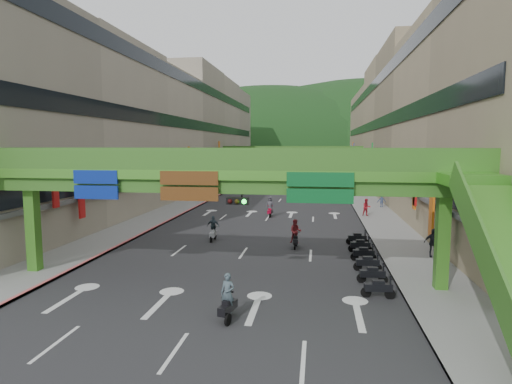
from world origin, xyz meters
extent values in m
plane|color=black|center=(0.00, 0.00, 0.00)|extent=(320.00, 320.00, 0.00)
cube|color=#28282B|center=(0.00, 50.00, 0.01)|extent=(18.00, 140.00, 0.02)
cube|color=gray|center=(-11.00, 50.00, 0.07)|extent=(4.00, 140.00, 0.15)
cube|color=gray|center=(11.00, 50.00, 0.07)|extent=(4.00, 140.00, 0.15)
cube|color=#CC5959|center=(-9.10, 50.00, 0.09)|extent=(0.20, 140.00, 0.18)
cube|color=gray|center=(9.10, 50.00, 0.09)|extent=(0.20, 140.00, 0.18)
cube|color=#9E937F|center=(-19.00, 50.00, 9.50)|extent=(12.00, 95.00, 19.00)
cube|color=black|center=(-12.95, 50.00, 4.20)|extent=(0.08, 90.25, 1.40)
cube|color=black|center=(-12.95, 50.00, 10.20)|extent=(0.08, 90.25, 1.40)
cube|color=black|center=(-12.95, 50.00, 16.20)|extent=(0.08, 90.25, 1.40)
cube|color=gray|center=(19.00, 50.00, 9.50)|extent=(12.00, 95.00, 19.00)
cube|color=black|center=(12.95, 50.00, 4.20)|extent=(0.08, 90.25, 1.40)
cube|color=black|center=(12.95, 50.00, 10.20)|extent=(0.08, 90.25, 1.40)
cube|color=black|center=(12.95, 50.00, 16.20)|extent=(0.08, 90.25, 1.40)
cube|color=#4C9E2D|center=(0.00, 6.00, 5.75)|extent=(28.00, 2.20, 0.50)
cube|color=#387223|center=(0.00, 6.00, 5.15)|extent=(28.00, 1.76, 0.70)
cube|color=#4C9E2D|center=(-11.00, 6.00, 2.40)|extent=(0.60, 0.60, 4.80)
cube|color=#4C9E2D|center=(11.00, 6.00, 2.40)|extent=(0.60, 0.60, 4.80)
cube|color=#387223|center=(0.00, 4.96, 6.55)|extent=(28.00, 0.12, 1.10)
cube|color=#387223|center=(0.00, 7.04, 6.55)|extent=(28.00, 0.12, 1.10)
cube|color=navy|center=(-6.50, 4.92, 5.15)|extent=(2.40, 0.12, 1.50)
cube|color=#593314|center=(-1.50, 4.92, 5.15)|extent=(3.00, 0.12, 1.50)
cube|color=#0C5926|center=(5.00, 4.92, 5.15)|extent=(3.20, 0.12, 1.50)
cube|color=black|center=(1.00, 4.77, 4.50)|extent=(1.10, 0.28, 0.35)
cube|color=#4C9E2D|center=(0.00, 65.00, 5.75)|extent=(28.00, 2.20, 0.50)
cube|color=#387223|center=(0.00, 65.00, 5.15)|extent=(28.00, 1.76, 0.70)
cube|color=#4C9E2D|center=(-11.00, 65.00, 2.40)|extent=(0.60, 0.60, 4.80)
cube|color=#4C9E2D|center=(11.00, 65.00, 2.40)|extent=(0.60, 0.60, 4.80)
cube|color=#387223|center=(0.00, 63.96, 6.55)|extent=(28.00, 0.12, 1.10)
cube|color=#387223|center=(0.00, 66.04, 6.55)|extent=(28.00, 0.12, 1.10)
ellipsoid|color=#1C4419|center=(-15.00, 160.00, 0.00)|extent=(168.00, 140.00, 112.00)
ellipsoid|color=#1C4419|center=(25.00, 180.00, 0.00)|extent=(208.00, 176.00, 128.00)
cylinder|color=black|center=(0.00, 30.00, 6.20)|extent=(26.00, 0.03, 0.03)
cone|color=red|center=(-12.50, 30.00, 5.95)|extent=(0.36, 0.36, 0.40)
cone|color=gold|center=(-10.23, 30.00, 5.95)|extent=(0.36, 0.36, 0.40)
cone|color=#193FB2|center=(-7.95, 30.00, 5.95)|extent=(0.36, 0.36, 0.40)
cone|color=silver|center=(-5.68, 30.00, 5.95)|extent=(0.36, 0.36, 0.40)
cone|color=#198C33|center=(-3.41, 30.00, 5.95)|extent=(0.36, 0.36, 0.40)
cone|color=orange|center=(-1.14, 30.00, 5.95)|extent=(0.36, 0.36, 0.40)
cone|color=red|center=(1.14, 30.00, 5.95)|extent=(0.36, 0.36, 0.40)
cone|color=gold|center=(3.41, 30.00, 5.95)|extent=(0.36, 0.36, 0.40)
cone|color=#193FB2|center=(5.68, 30.00, 5.95)|extent=(0.36, 0.36, 0.40)
cone|color=silver|center=(7.95, 30.00, 5.95)|extent=(0.36, 0.36, 0.40)
cone|color=#198C33|center=(10.23, 30.00, 5.95)|extent=(0.36, 0.36, 0.40)
cone|color=orange|center=(12.50, 30.00, 5.95)|extent=(0.36, 0.36, 0.40)
cube|color=black|center=(1.28, 1.00, 0.55)|extent=(0.62, 1.35, 0.35)
cube|color=black|center=(1.28, 1.00, 0.80)|extent=(0.41, 0.60, 0.18)
cube|color=black|center=(1.16, 1.54, 1.05)|extent=(0.55, 0.18, 0.06)
cylinder|color=black|center=(1.16, 1.54, 0.25)|extent=(0.21, 0.51, 0.50)
cylinder|color=black|center=(1.40, 0.46, 0.25)|extent=(0.21, 0.51, 0.50)
imported|color=#405058|center=(1.28, 1.00, 1.17)|extent=(0.67, 0.51, 1.64)
cube|color=black|center=(3.41, 13.99, 0.55)|extent=(0.41, 1.31, 0.35)
cube|color=black|center=(3.41, 13.99, 0.80)|extent=(0.32, 0.56, 0.18)
cube|color=black|center=(3.43, 14.54, 1.05)|extent=(0.55, 0.08, 0.06)
cylinder|color=black|center=(3.43, 14.54, 0.25)|extent=(0.12, 0.50, 0.50)
cylinder|color=black|center=(3.38, 13.44, 0.25)|extent=(0.12, 0.50, 0.50)
imported|color=maroon|center=(3.41, 13.99, 1.20)|extent=(0.85, 0.68, 1.70)
cube|color=#989AA1|center=(-2.90, 15.31, 0.55)|extent=(0.40, 1.31, 0.35)
cube|color=#989AA1|center=(-2.90, 15.31, 0.80)|extent=(0.32, 0.56, 0.18)
cube|color=#989AA1|center=(-2.87, 15.86, 1.05)|extent=(0.55, 0.08, 0.06)
cylinder|color=black|center=(-2.87, 15.86, 0.25)|extent=(0.12, 0.50, 0.50)
cylinder|color=black|center=(-2.92, 14.76, 0.25)|extent=(0.12, 0.50, 0.50)
imported|color=#27343C|center=(-2.90, 15.31, 1.14)|extent=(0.95, 0.43, 1.59)
cube|color=maroon|center=(0.16, 26.93, 0.55)|extent=(0.46, 1.33, 0.35)
cube|color=maroon|center=(0.16, 26.93, 0.80)|extent=(0.35, 0.57, 0.18)
cube|color=maroon|center=(0.11, 27.48, 1.05)|extent=(0.55, 0.11, 0.06)
cylinder|color=black|center=(0.11, 27.48, 0.25)|extent=(0.14, 0.51, 0.50)
cylinder|color=black|center=(0.20, 26.38, 0.25)|extent=(0.14, 0.51, 0.50)
imported|color=#43424A|center=(0.16, 26.93, 1.21)|extent=(0.88, 0.62, 1.72)
cube|color=black|center=(7.80, 4.50, 0.55)|extent=(1.32, 0.46, 0.35)
cube|color=black|center=(7.80, 4.50, 0.80)|extent=(0.57, 0.34, 0.18)
cube|color=black|center=(8.35, 4.45, 1.05)|extent=(0.11, 0.55, 0.06)
cylinder|color=black|center=(8.35, 4.45, 0.25)|extent=(0.51, 0.14, 0.50)
cylinder|color=black|center=(7.25, 4.55, 0.25)|extent=(0.51, 0.14, 0.50)
cube|color=black|center=(7.80, 6.70, 0.55)|extent=(1.32, 0.46, 0.35)
cube|color=black|center=(7.80, 6.70, 0.80)|extent=(0.57, 0.34, 0.18)
cube|color=black|center=(8.35, 6.65, 1.05)|extent=(0.11, 0.55, 0.06)
cylinder|color=black|center=(8.35, 6.65, 0.25)|extent=(0.51, 0.14, 0.50)
cylinder|color=black|center=(7.25, 6.75, 0.25)|extent=(0.51, 0.14, 0.50)
cube|color=black|center=(7.80, 8.90, 0.55)|extent=(1.32, 0.46, 0.35)
cube|color=black|center=(7.80, 8.90, 0.80)|extent=(0.57, 0.34, 0.18)
cube|color=black|center=(8.35, 8.85, 1.05)|extent=(0.11, 0.55, 0.06)
cylinder|color=black|center=(8.35, 8.85, 0.25)|extent=(0.51, 0.14, 0.50)
cylinder|color=black|center=(7.25, 8.95, 0.25)|extent=(0.51, 0.14, 0.50)
cube|color=black|center=(7.80, 11.10, 0.55)|extent=(1.32, 0.46, 0.35)
cube|color=black|center=(7.80, 11.10, 0.80)|extent=(0.57, 0.34, 0.18)
cube|color=black|center=(8.35, 11.05, 1.05)|extent=(0.11, 0.55, 0.06)
cylinder|color=black|center=(8.35, 11.05, 0.25)|extent=(0.51, 0.14, 0.50)
cylinder|color=black|center=(7.25, 11.15, 0.25)|extent=(0.51, 0.14, 0.50)
cube|color=black|center=(7.80, 13.30, 0.55)|extent=(1.32, 0.46, 0.35)
cube|color=black|center=(7.80, 13.30, 0.80)|extent=(0.57, 0.34, 0.18)
cube|color=black|center=(8.35, 13.25, 1.05)|extent=(0.11, 0.55, 0.06)
cylinder|color=black|center=(8.35, 13.25, 0.25)|extent=(0.51, 0.14, 0.50)
cylinder|color=black|center=(7.25, 13.35, 0.25)|extent=(0.51, 0.14, 0.50)
cube|color=black|center=(7.80, 15.50, 0.55)|extent=(1.32, 0.46, 0.35)
cube|color=black|center=(7.80, 15.50, 0.80)|extent=(0.57, 0.34, 0.18)
cube|color=black|center=(8.35, 15.45, 1.05)|extent=(0.11, 0.55, 0.06)
cylinder|color=black|center=(8.35, 15.45, 0.25)|extent=(0.51, 0.14, 0.50)
cylinder|color=black|center=(7.25, 15.55, 0.25)|extent=(0.51, 0.14, 0.50)
imported|color=#929499|center=(-5.82, 64.88, 0.61)|extent=(1.90, 3.87, 1.22)
imported|color=#CED52A|center=(1.15, 52.26, 0.71)|extent=(1.82, 4.23, 1.42)
imported|color=red|center=(9.80, 27.97, 0.87)|extent=(0.97, 0.83, 1.74)
imported|color=#20222A|center=(12.20, 12.27, 0.92)|extent=(1.09, 0.49, 1.84)
imported|color=navy|center=(12.20, 34.55, 0.78)|extent=(0.80, 0.59, 1.57)
camera|label=1|loc=(4.88, -15.72, 7.23)|focal=30.00mm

